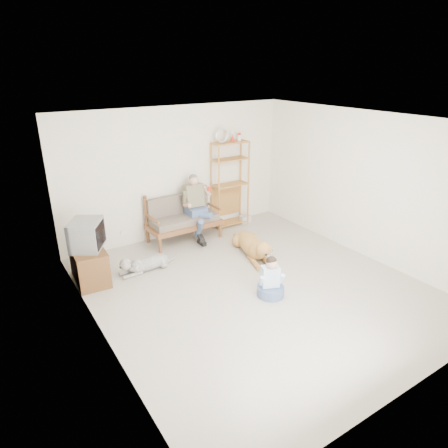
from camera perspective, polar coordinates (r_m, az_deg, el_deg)
floor at (r=6.73m, az=4.46°, el=-8.96°), size 5.50×5.50×0.00m
ceiling at (r=5.83m, az=5.25°, el=14.45°), size 5.50×5.50×0.00m
wall_back at (r=8.39m, az=-6.74°, el=7.29°), size 5.00×0.00×5.00m
wall_front at (r=4.51m, az=26.78°, el=-8.39°), size 5.00×0.00×5.00m
wall_left at (r=5.13m, az=-18.00°, el=-3.40°), size 0.00×5.50×5.50m
wall_right at (r=7.87m, az=19.49°, el=5.18°), size 0.00×5.50×5.50m
loveseat at (r=8.35m, az=-5.95°, el=0.99°), size 1.50×0.71×0.95m
man at (r=8.21m, az=-3.75°, el=1.77°), size 0.52×0.74×1.20m
etagere at (r=8.90m, az=0.87°, el=5.79°), size 0.85×0.37×2.21m
book_stack at (r=9.34m, az=2.99°, el=0.74°), size 0.26×0.19×0.16m
tv_stand at (r=7.14m, az=-18.74°, el=-5.51°), size 0.55×0.93×0.60m
crt_tv at (r=6.93m, az=-19.02°, el=-1.45°), size 0.70×0.74×0.49m
wall_outlet at (r=8.27m, az=-14.13°, el=-1.16°), size 0.12×0.02×0.08m
golden_retriever at (r=7.68m, az=4.21°, el=-3.18°), size 0.69×1.59×0.49m
shaggy_dog at (r=7.28m, az=-11.39°, el=-5.62°), size 1.16×0.33×0.34m
terrier at (r=7.77m, az=5.32°, el=-3.75°), size 0.41×0.52×0.23m
child at (r=6.42m, az=6.67°, el=-8.17°), size 0.43×0.43×0.69m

